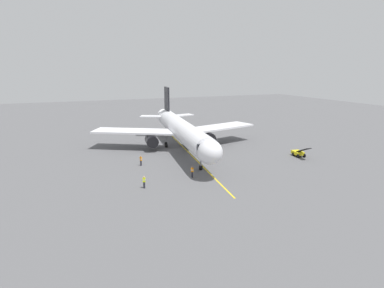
{
  "coord_description": "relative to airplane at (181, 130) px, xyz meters",
  "views": [
    {
      "loc": [
        20.4,
        60.1,
        15.86
      ],
      "look_at": [
        -0.89,
        8.87,
        3.0
      ],
      "focal_mm": 30.75,
      "sensor_mm": 36.0,
      "label": 1
    }
  ],
  "objects": [
    {
      "name": "ground_plane",
      "position": [
        2.02,
        -0.66,
        -4.0
      ],
      "size": [
        220.0,
        220.0,
        0.0
      ],
      "primitive_type": "plane",
      "color": "#565659"
    },
    {
      "name": "apron_lead_in_line",
      "position": [
        0.04,
        6.28,
        -4.0
      ],
      "size": [
        5.7,
        39.66,
        0.01
      ],
      "primitive_type": "cube",
      "rotation": [
        0.0,
        0.0,
        -0.14
      ],
      "color": "yellow",
      "rests_on": "ground"
    },
    {
      "name": "airplane",
      "position": [
        0.0,
        0.0,
        0.0
      ],
      "size": [
        34.48,
        40.3,
        11.5
      ],
      "color": "white",
      "rests_on": "ground"
    },
    {
      "name": "ground_crew_marshaller",
      "position": [
        12.29,
        18.22,
        -3.12
      ],
      "size": [
        0.46,
        0.36,
        1.71
      ],
      "color": "#23232D",
      "rests_on": "ground"
    },
    {
      "name": "ground_crew_wing_walker",
      "position": [
        10.13,
        7.73,
        -3.12
      ],
      "size": [
        0.37,
        0.46,
        1.71
      ],
      "color": "#23232D",
      "rests_on": "ground"
    },
    {
      "name": "ground_crew_loader",
      "position": [
        4.58,
        16.59,
        -3.12
      ],
      "size": [
        0.45,
        0.35,
        1.71
      ],
      "color": "#23232D",
      "rests_on": "ground"
    },
    {
      "name": "belt_loader_near_nose",
      "position": [
        -18.06,
        13.09,
        -3.29
      ],
      "size": [
        1.86,
        4.7,
        2.32
      ],
      "color": "yellow",
      "rests_on": "ground"
    }
  ]
}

